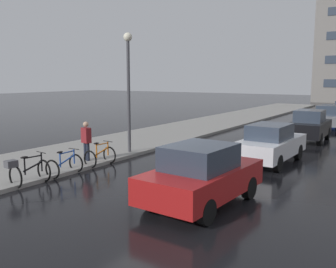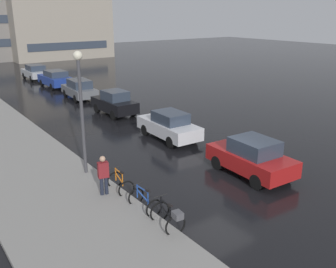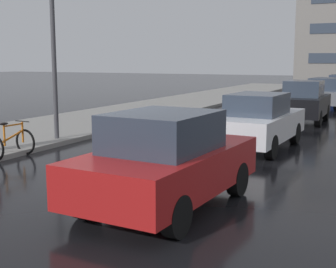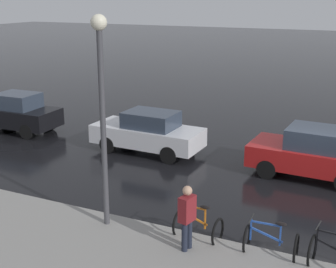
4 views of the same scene
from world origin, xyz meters
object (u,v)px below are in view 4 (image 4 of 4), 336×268
car_red (313,153)px  bicycle_third (198,226)px  bicycle_second (271,242)px  streetlamp (102,96)px  pedestrian (187,217)px  car_black (16,113)px  car_white (148,132)px

car_red → bicycle_third: bearing=161.4°
bicycle_second → streetlamp: 5.18m
pedestrian → bicycle_third: bearing=0.6°
bicycle_third → car_black: car_black is taller
car_red → pedestrian: pedestrian is taller
car_red → streetlamp: bearing=144.6°
bicycle_third → streetlamp: (-0.42, 2.35, 3.08)m
bicycle_second → car_red: bearing=-0.6°
car_red → car_white: (-0.06, 6.02, -0.03)m
bicycle_third → streetlamp: bearing=100.1°
car_black → pedestrian: size_ratio=2.27×
car_red → streetlamp: (-5.89, 4.19, 2.65)m
bicycle_second → car_white: 8.08m
car_black → streetlamp: bearing=-125.3°
bicycle_second → bicycle_third: bearing=89.6°
bicycle_third → pedestrian: (-0.72, -0.01, 0.57)m
pedestrian → streetlamp: streetlamp is taller
bicycle_second → pedestrian: pedestrian is taller
bicycle_second → car_white: (5.43, 5.97, 0.41)m
bicycle_second → car_black: size_ratio=0.31×
car_black → pedestrian: pedestrian is taller
car_black → streetlamp: (-5.91, -8.35, 2.64)m
pedestrian → streetlamp: size_ratio=0.32×
streetlamp → bicycle_second: bearing=-84.4°
bicycle_third → streetlamp: 3.90m
car_red → car_black: bearing=89.9°
bicycle_second → streetlamp: size_ratio=0.22×
car_white → bicycle_second: bearing=-132.3°
car_white → streetlamp: (-5.84, -1.83, 2.68)m
bicycle_third → streetlamp: streetlamp is taller
bicycle_third → car_white: bearing=37.6°
car_red → pedestrian: (-6.19, 1.83, 0.14)m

